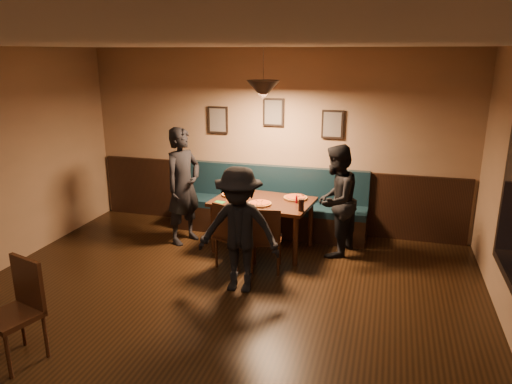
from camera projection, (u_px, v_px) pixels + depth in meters
floor at (186, 348)px, 4.62m from camera, size 7.00×7.00×0.00m
ceiling at (171, 43)px, 3.83m from camera, size 7.00×7.00×0.00m
wall_back at (274, 141)px, 7.46m from camera, size 6.00×0.00×6.00m
wainscot at (273, 197)px, 7.68m from camera, size 5.88×0.06×1.00m
booth_bench at (268, 202)px, 7.43m from camera, size 3.00×0.60×1.00m
picture_left at (218, 120)px, 7.58m from camera, size 0.32×0.04×0.42m
picture_center at (274, 112)px, 7.30m from camera, size 0.32×0.04×0.42m
picture_right at (332, 124)px, 7.11m from camera, size 0.32×0.04×0.42m
pendant_lamp at (263, 90)px, 6.31m from camera, size 0.44×0.44×0.25m
dining_table at (263, 225)px, 6.84m from camera, size 1.46×1.03×0.73m
chair_near_left at (234, 234)px, 6.26m from camera, size 0.51×0.51×0.90m
chair_near_right at (266, 238)px, 6.16m from camera, size 0.44×0.44×0.88m
diner_left at (183, 186)px, 6.98m from camera, size 0.62×0.73×1.71m
diner_right at (336, 201)px, 6.56m from camera, size 0.76×0.88×1.55m
diner_front at (239, 230)px, 5.55m from camera, size 0.99×0.59×1.50m
pizza_a at (233, 194)px, 6.94m from camera, size 0.40×0.40×0.04m
pizza_b at (260, 203)px, 6.53m from camera, size 0.40×0.40×0.04m
pizza_c at (295, 198)px, 6.79m from camera, size 0.40×0.40×0.04m
soda_glass at (301, 205)px, 6.27m from camera, size 0.08×0.08×0.16m
tabasco_bottle at (297, 199)px, 6.59m from camera, size 0.03×0.03×0.12m
napkin_a at (231, 192)px, 7.10m from camera, size 0.19×0.19×0.01m
napkin_b at (219, 203)px, 6.62m from camera, size 0.16×0.16×0.01m
cutlery_set at (252, 208)px, 6.41m from camera, size 0.20×0.04×0.00m
cafe_chair_far at (12, 314)px, 4.29m from camera, size 0.53×0.53×0.95m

